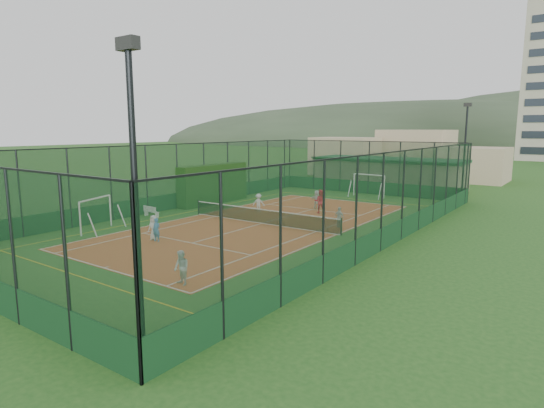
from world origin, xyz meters
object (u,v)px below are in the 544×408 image
(floodlight_ne, at_px, (464,154))
(futsal_goal_far, at_px, (369,186))
(white_bench, at_px, (151,211))
(clubhouse, at_px, (388,173))
(child_far_back, at_px, (317,199))
(child_near_mid, at_px, (157,230))
(coach, at_px, (320,201))
(futsal_goal_near, at_px, (96,215))
(floodlight_se, at_px, (136,215))
(child_far_right, at_px, (339,217))
(child_near_right, at_px, (181,268))
(child_far_left, at_px, (259,203))
(child_near_left, at_px, (154,228))

(floodlight_ne, relative_size, futsal_goal_far, 2.62)
(white_bench, bearing_deg, floodlight_ne, 53.17)
(clubhouse, bearing_deg, child_far_back, -89.46)
(child_near_mid, relative_size, coach, 0.74)
(futsal_goal_near, distance_m, futsal_goal_far, 24.06)
(floodlight_se, distance_m, clubhouse, 39.63)
(white_bench, bearing_deg, floodlight_se, -36.78)
(white_bench, bearing_deg, futsal_goal_near, -76.88)
(clubhouse, height_order, child_far_right, clubhouse)
(futsal_goal_near, height_order, child_far_back, futsal_goal_near)
(futsal_goal_near, height_order, child_near_right, futsal_goal_near)
(white_bench, xyz_separation_m, coach, (9.10, 8.07, 0.49))
(floodlight_ne, bearing_deg, child_far_back, -131.20)
(floodlight_se, bearing_deg, coach, 108.35)
(floodlight_se, xyz_separation_m, child_far_right, (-3.89, 18.43, -3.46))
(clubhouse, xyz_separation_m, child_far_left, (-2.71, -18.79, -0.87))
(coach, bearing_deg, futsal_goal_far, -112.51)
(white_bench, height_order, child_near_mid, child_near_mid)
(white_bench, distance_m, child_far_right, 13.30)
(white_bench, bearing_deg, futsal_goal_far, 67.69)
(floodlight_ne, relative_size, child_near_mid, 6.30)
(futsal_goal_far, xyz_separation_m, child_near_right, (3.65, -26.58, -0.30))
(coach, bearing_deg, child_near_mid, 50.71)
(clubhouse, bearing_deg, futsal_goal_far, -82.85)
(child_near_left, bearing_deg, futsal_goal_near, 172.04)
(child_far_left, bearing_deg, floodlight_ne, -156.32)
(child_far_right, bearing_deg, child_far_left, 4.51)
(child_near_right, bearing_deg, white_bench, 156.85)
(white_bench, relative_size, child_near_mid, 1.08)
(white_bench, xyz_separation_m, child_far_back, (7.94, 9.60, 0.34))
(floodlight_ne, distance_m, clubhouse, 10.47)
(floodlight_se, height_order, coach, floodlight_se)
(child_near_left, bearing_deg, child_far_right, 38.25)
(white_bench, bearing_deg, child_near_mid, -34.09)
(futsal_goal_far, bearing_deg, floodlight_ne, 14.58)
(floodlight_se, bearing_deg, clubhouse, 102.56)
(white_bench, relative_size, child_far_right, 1.08)
(floodlight_se, distance_m, child_far_back, 25.24)
(floodlight_ne, relative_size, child_near_left, 5.84)
(floodlight_ne, relative_size, child_near_right, 5.87)
(child_near_right, height_order, coach, coach)
(child_far_right, bearing_deg, floodlight_se, 116.89)
(child_near_right, relative_size, child_far_right, 1.07)
(floodlight_ne, height_order, child_far_back, floodlight_ne)
(futsal_goal_near, distance_m, coach, 15.40)
(futsal_goal_far, height_order, child_far_right, futsal_goal_far)
(futsal_goal_far, xyz_separation_m, child_far_back, (-0.71, -8.23, -0.28))
(futsal_goal_far, distance_m, child_near_left, 22.49)
(child_near_left, relative_size, child_near_mid, 1.08)
(floodlight_se, xyz_separation_m, clubhouse, (-8.60, 38.60, -2.55))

